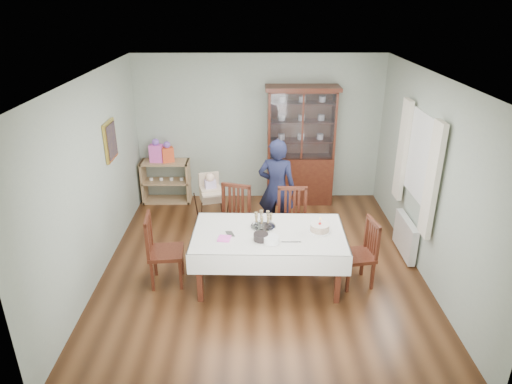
{
  "coord_description": "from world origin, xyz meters",
  "views": [
    {
      "loc": [
        -0.13,
        -5.67,
        3.63
      ],
      "look_at": [
        -0.08,
        0.2,
        1.08
      ],
      "focal_mm": 32.0,
      "sensor_mm": 36.0,
      "label": 1
    }
  ],
  "objects_px": {
    "chair_end_right": "(357,265)",
    "gift_bag_pink": "(156,152)",
    "chair_far_left": "(233,235)",
    "woman": "(277,189)",
    "chair_end_left": "(166,263)",
    "dining_table": "(268,257)",
    "gift_bag_orange": "(168,153)",
    "china_cabinet": "(301,144)",
    "high_chair": "(211,208)",
    "chair_far_right": "(292,236)",
    "sideboard": "(166,181)",
    "champagne_tray": "(263,223)",
    "birthday_cake": "(320,228)"
  },
  "relations": [
    {
      "from": "china_cabinet",
      "to": "chair_end_left",
      "type": "relative_size",
      "value": 2.17
    },
    {
      "from": "gift_bag_orange",
      "to": "chair_end_right",
      "type": "bearing_deg",
      "value": -42.51
    },
    {
      "from": "dining_table",
      "to": "chair_far_left",
      "type": "xyz_separation_m",
      "value": [
        -0.51,
        0.76,
        -0.07
      ]
    },
    {
      "from": "chair_far_left",
      "to": "woman",
      "type": "height_order",
      "value": "woman"
    },
    {
      "from": "woman",
      "to": "gift_bag_orange",
      "type": "height_order",
      "value": "woman"
    },
    {
      "from": "chair_far_left",
      "to": "chair_end_left",
      "type": "distance_m",
      "value": 1.16
    },
    {
      "from": "chair_end_left",
      "to": "gift_bag_orange",
      "type": "xyz_separation_m",
      "value": [
        -0.37,
        2.66,
        0.67
      ]
    },
    {
      "from": "china_cabinet",
      "to": "woman",
      "type": "bearing_deg",
      "value": -110.56
    },
    {
      "from": "china_cabinet",
      "to": "sideboard",
      "type": "bearing_deg",
      "value": 179.51
    },
    {
      "from": "high_chair",
      "to": "birthday_cake",
      "type": "xyz_separation_m",
      "value": [
        1.56,
        -1.52,
        0.42
      ]
    },
    {
      "from": "china_cabinet",
      "to": "chair_far_right",
      "type": "relative_size",
      "value": 2.13
    },
    {
      "from": "chair_far_right",
      "to": "birthday_cake",
      "type": "xyz_separation_m",
      "value": [
        0.29,
        -0.7,
        0.51
      ]
    },
    {
      "from": "chair_end_right",
      "to": "gift_bag_pink",
      "type": "xyz_separation_m",
      "value": [
        -3.16,
        2.71,
        0.72
      ]
    },
    {
      "from": "gift_bag_orange",
      "to": "gift_bag_pink",
      "type": "bearing_deg",
      "value": 180.0
    },
    {
      "from": "sideboard",
      "to": "chair_end_left",
      "type": "distance_m",
      "value": 2.72
    },
    {
      "from": "china_cabinet",
      "to": "chair_far_right",
      "type": "bearing_deg",
      "value": -98.47
    },
    {
      "from": "chair_far_right",
      "to": "woman",
      "type": "relative_size",
      "value": 0.63
    },
    {
      "from": "dining_table",
      "to": "gift_bag_pink",
      "type": "xyz_separation_m",
      "value": [
        -1.96,
        2.66,
        0.61
      ]
    },
    {
      "from": "china_cabinet",
      "to": "chair_far_right",
      "type": "xyz_separation_m",
      "value": [
        -0.29,
        -1.94,
        -0.82
      ]
    },
    {
      "from": "china_cabinet",
      "to": "sideboard",
      "type": "relative_size",
      "value": 2.42
    },
    {
      "from": "china_cabinet",
      "to": "birthday_cake",
      "type": "bearing_deg",
      "value": -89.94
    },
    {
      "from": "dining_table",
      "to": "china_cabinet",
      "type": "relative_size",
      "value": 0.93
    },
    {
      "from": "chair_end_right",
      "to": "gift_bag_orange",
      "type": "relative_size",
      "value": 2.42
    },
    {
      "from": "chair_end_left",
      "to": "chair_end_right",
      "type": "xyz_separation_m",
      "value": [
        2.58,
        -0.05,
        -0.02
      ]
    },
    {
      "from": "dining_table",
      "to": "champagne_tray",
      "type": "xyz_separation_m",
      "value": [
        -0.07,
        0.15,
        0.44
      ]
    },
    {
      "from": "china_cabinet",
      "to": "high_chair",
      "type": "bearing_deg",
      "value": -144.37
    },
    {
      "from": "chair_end_left",
      "to": "gift_bag_pink",
      "type": "distance_m",
      "value": 2.81
    },
    {
      "from": "china_cabinet",
      "to": "sideboard",
      "type": "xyz_separation_m",
      "value": [
        -2.5,
        0.02,
        -0.72
      ]
    },
    {
      "from": "high_chair",
      "to": "gift_bag_pink",
      "type": "distance_m",
      "value": 1.66
    },
    {
      "from": "high_chair",
      "to": "woman",
      "type": "bearing_deg",
      "value": -26.47
    },
    {
      "from": "high_chair",
      "to": "gift_bag_pink",
      "type": "bearing_deg",
      "value": 118.03
    },
    {
      "from": "china_cabinet",
      "to": "gift_bag_orange",
      "type": "bearing_deg",
      "value": 179.96
    },
    {
      "from": "chair_end_right",
      "to": "gift_bag_orange",
      "type": "distance_m",
      "value": 4.07
    },
    {
      "from": "dining_table",
      "to": "woman",
      "type": "xyz_separation_m",
      "value": [
        0.17,
        1.34,
        0.43
      ]
    },
    {
      "from": "sideboard",
      "to": "chair_end_right",
      "type": "xyz_separation_m",
      "value": [
        3.03,
        -2.73,
        -0.12
      ]
    },
    {
      "from": "gift_bag_pink",
      "to": "high_chair",
      "type": "bearing_deg",
      "value": -46.24
    },
    {
      "from": "chair_end_right",
      "to": "champagne_tray",
      "type": "height_order",
      "value": "champagne_tray"
    },
    {
      "from": "high_chair",
      "to": "birthday_cake",
      "type": "relative_size",
      "value": 3.44
    },
    {
      "from": "dining_table",
      "to": "sideboard",
      "type": "height_order",
      "value": "sideboard"
    },
    {
      "from": "chair_far_right",
      "to": "high_chair",
      "type": "xyz_separation_m",
      "value": [
        -1.27,
        0.82,
        0.08
      ]
    },
    {
      "from": "sideboard",
      "to": "birthday_cake",
      "type": "distance_m",
      "value": 3.68
    },
    {
      "from": "chair_end_left",
      "to": "high_chair",
      "type": "distance_m",
      "value": 1.62
    },
    {
      "from": "chair_far_right",
      "to": "woman",
      "type": "xyz_separation_m",
      "value": [
        -0.21,
        0.62,
        0.51
      ]
    },
    {
      "from": "chair_end_left",
      "to": "gift_bag_pink",
      "type": "xyz_separation_m",
      "value": [
        -0.58,
        2.66,
        0.7
      ]
    },
    {
      "from": "dining_table",
      "to": "chair_end_left",
      "type": "height_order",
      "value": "chair_end_left"
    },
    {
      "from": "gift_bag_pink",
      "to": "chair_far_right",
      "type": "bearing_deg",
      "value": -39.6
    },
    {
      "from": "chair_far_left",
      "to": "birthday_cake",
      "type": "relative_size",
      "value": 3.64
    },
    {
      "from": "chair_end_right",
      "to": "woman",
      "type": "bearing_deg",
      "value": -153.68
    },
    {
      "from": "chair_end_right",
      "to": "champagne_tray",
      "type": "bearing_deg",
      "value": -108.77
    },
    {
      "from": "champagne_tray",
      "to": "china_cabinet",
      "type": "bearing_deg",
      "value": 73.67
    }
  ]
}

